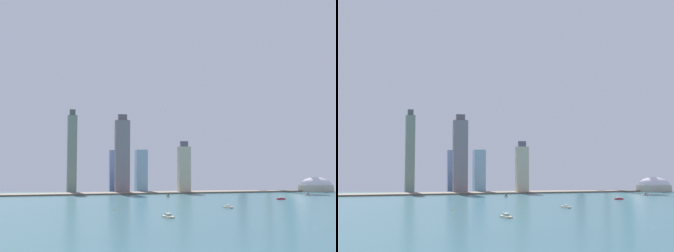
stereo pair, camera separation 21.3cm
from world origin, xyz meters
The scene contains 19 objects.
ground_plane centered at (0.00, 0.00, 0.00)m, with size 6000.00×6000.00×0.00m, color #2A515B.
waterfront_pier centered at (0.00, 523.22, 1.46)m, with size 966.89×53.13×2.91m, color #6A5E50.
observation_tower centered at (242.02, 558.37, 146.92)m, with size 43.89×43.89×296.16m.
stadium_dome centered at (321.06, 525.10, 11.44)m, with size 94.89×94.89×46.29m.
skyscraper_0 centered at (-27.28, 575.50, 41.67)m, with size 22.08×22.42×83.33m.
skyscraper_1 centered at (316.10, 617.51, 50.52)m, with size 15.57×20.07×101.03m.
skyscraper_3 centered at (304.49, 578.23, 78.93)m, with size 13.31×12.69×157.86m.
skyscraper_4 centered at (44.20, 520.12, 46.17)m, with size 23.36×13.05×98.63m.
skyscraper_5 centered at (-75.55, 585.17, 41.27)m, with size 26.20×12.27×82.54m.
skyscraper_6 centered at (-161.81, 582.37, 76.47)m, with size 17.30×19.17×159.94m.
skyscraper_7 centered at (-72.33, 537.77, 70.91)m, with size 26.82×15.75×148.69m.
skyscraper_8 centered at (203.58, 606.30, 53.76)m, with size 15.20×14.06×123.64m.
boat_0 centered at (-17.65, 414.06, 1.72)m, with size 7.29×6.16×10.59m.
boat_1 centered at (230.83, 392.20, 1.68)m, with size 13.64×7.51×4.69m.
boat_2 centered at (-4.56, 188.45, 1.43)m, with size 6.73×18.01×3.80m.
boat_4 centered at (133.48, 308.37, 1.52)m, with size 13.24×5.76×8.04m.
boat_6 centered at (-107.33, 97.30, 1.67)m, with size 9.13×18.53×11.60m.
channel_buoy_0 centered at (-145.59, 192.94, 1.27)m, with size 1.44×1.44×2.53m, color yellow.
airplane centered at (31.59, 574.84, 160.82)m, with size 27.70×28.45×7.92m.
Camera 1 is at (-246.08, -392.73, 52.75)m, focal length 53.58 mm.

